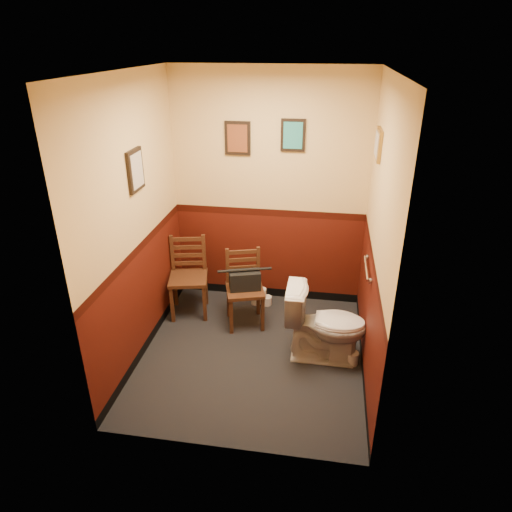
{
  "coord_description": "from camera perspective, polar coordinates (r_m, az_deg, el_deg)",
  "views": [
    {
      "loc": [
        0.63,
        -3.73,
        2.93
      ],
      "look_at": [
        0.0,
        0.25,
        1.0
      ],
      "focal_mm": 32.0,
      "sensor_mm": 36.0,
      "label": 1
    }
  ],
  "objects": [
    {
      "name": "framed_print_back_a",
      "position": [
        5.1,
        -2.32,
        14.5
      ],
      "size": [
        0.28,
        0.04,
        0.36
      ],
      "color": "black",
      "rests_on": "wall_back"
    },
    {
      "name": "chair_left",
      "position": [
        5.3,
        -8.43,
        -2.55
      ],
      "size": [
        0.51,
        0.51,
        0.91
      ],
      "rotation": [
        0.0,
        0.0,
        0.22
      ],
      "color": "#532D19",
      "rests_on": "floor"
    },
    {
      "name": "toilet_brush",
      "position": [
        4.72,
        11.89,
        -12.27
      ],
      "size": [
        0.13,
        0.13,
        0.47
      ],
      "color": "silver",
      "rests_on": "floor"
    },
    {
      "name": "framed_print_back_b",
      "position": [
        5.01,
        4.65,
        14.82
      ],
      "size": [
        0.26,
        0.04,
        0.34
      ],
      "color": "black",
      "rests_on": "wall_back"
    },
    {
      "name": "handbag",
      "position": [
        4.96,
        -1.41,
        -3.02
      ],
      "size": [
        0.37,
        0.26,
        0.24
      ],
      "rotation": [
        0.0,
        0.0,
        0.3
      ],
      "color": "black",
      "rests_on": "chair_right"
    },
    {
      "name": "ceiling",
      "position": [
        3.79,
        -0.64,
        22.11
      ],
      "size": [
        2.2,
        2.4,
        0.0
      ],
      "primitive_type": "cube",
      "rotation": [
        3.14,
        0.0,
        0.0
      ],
      "color": "silver",
      "rests_on": "ground"
    },
    {
      "name": "wall_left",
      "position": [
        4.41,
        -14.83,
        3.69
      ],
      "size": [
        0.0,
        2.4,
        2.7
      ],
      "primitive_type": "cube",
      "rotation": [
        1.57,
        0.0,
        1.57
      ],
      "color": "#451109",
      "rests_on": "ground"
    },
    {
      "name": "framed_print_left",
      "position": [
        4.33,
        -14.81,
        10.32
      ],
      "size": [
        0.04,
        0.3,
        0.38
      ],
      "color": "black",
      "rests_on": "wall_left"
    },
    {
      "name": "wall_back",
      "position": [
        5.22,
        1.66,
        7.95
      ],
      "size": [
        2.2,
        0.0,
        2.7
      ],
      "primitive_type": "cube",
      "rotation": [
        1.57,
        0.0,
        0.0
      ],
      "color": "#451109",
      "rests_on": "ground"
    },
    {
      "name": "toilet",
      "position": [
        4.57,
        8.69,
        -8.47
      ],
      "size": [
        0.8,
        0.45,
        0.78
      ],
      "primitive_type": "imported",
      "rotation": [
        0.0,
        0.0,
        1.56
      ],
      "color": "white",
      "rests_on": "floor"
    },
    {
      "name": "floor",
      "position": [
        4.79,
        -0.48,
        -12.17
      ],
      "size": [
        2.2,
        2.4,
        0.0
      ],
      "primitive_type": "cube",
      "color": "black",
      "rests_on": "ground"
    },
    {
      "name": "chair_right",
      "position": [
        5.05,
        -1.45,
        -4.05
      ],
      "size": [
        0.5,
        0.5,
        0.86
      ],
      "rotation": [
        0.0,
        0.0,
        0.29
      ],
      "color": "#532D19",
      "rests_on": "floor"
    },
    {
      "name": "tp_stack",
      "position": [
        5.54,
        0.68,
        -5.23
      ],
      "size": [
        0.25,
        0.13,
        0.22
      ],
      "color": "silver",
      "rests_on": "floor"
    },
    {
      "name": "wall_front",
      "position": [
        3.05,
        -4.31,
        -5.7
      ],
      "size": [
        2.2,
        0.0,
        2.7
      ],
      "primitive_type": "cube",
      "rotation": [
        -1.57,
        0.0,
        0.0
      ],
      "color": "#451109",
      "rests_on": "ground"
    },
    {
      "name": "grab_bar",
      "position": [
        4.47,
        13.68,
        -1.51
      ],
      "size": [
        0.05,
        0.56,
        0.06
      ],
      "color": "silver",
      "rests_on": "wall_right"
    },
    {
      "name": "wall_right",
      "position": [
        4.08,
        14.89,
        1.89
      ],
      "size": [
        0.0,
        2.4,
        2.7
      ],
      "primitive_type": "cube",
      "rotation": [
        1.57,
        0.0,
        -1.57
      ],
      "color": "#451109",
      "rests_on": "ground"
    },
    {
      "name": "framed_print_right",
      "position": [
        4.44,
        15.04,
        13.32
      ],
      "size": [
        0.04,
        0.34,
        0.28
      ],
      "color": "olive",
      "rests_on": "wall_right"
    }
  ]
}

